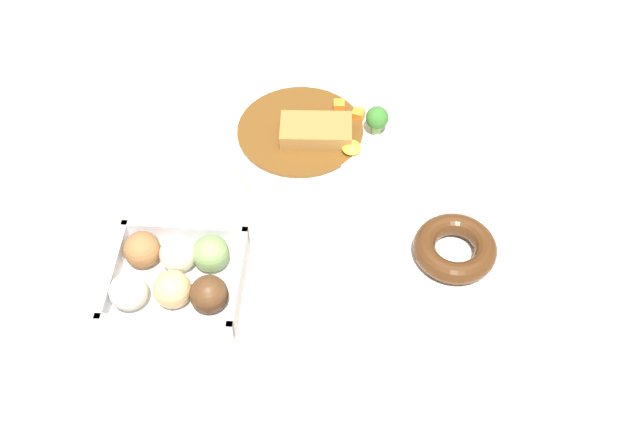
% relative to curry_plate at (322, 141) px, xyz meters
% --- Properties ---
extents(ground_plane, '(1.60, 1.60, 0.00)m').
position_rel_curry_plate_xyz_m(ground_plane, '(-0.01, 0.12, -0.01)').
color(ground_plane, '#B2A893').
extents(curry_plate, '(0.28, 0.28, 0.06)m').
position_rel_curry_plate_xyz_m(curry_plate, '(0.00, 0.00, 0.00)').
color(curry_plate, white).
rests_on(curry_plate, ground_plane).
extents(donut_box, '(0.17, 0.15, 0.06)m').
position_rel_curry_plate_xyz_m(donut_box, '(0.17, 0.27, 0.01)').
color(donut_box, white).
rests_on(donut_box, ground_plane).
extents(chocolate_ring_donut, '(0.15, 0.15, 0.03)m').
position_rel_curry_plate_xyz_m(chocolate_ring_donut, '(-0.19, 0.19, 0.00)').
color(chocolate_ring_donut, white).
rests_on(chocolate_ring_donut, ground_plane).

